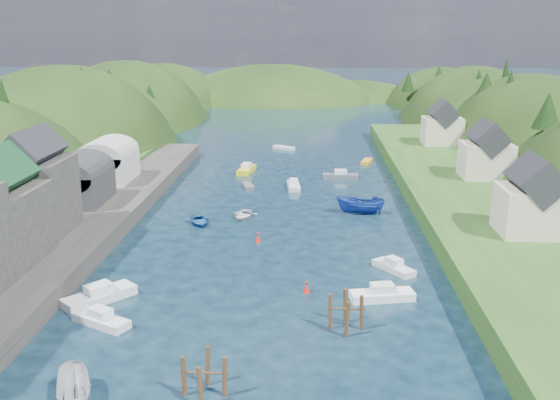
# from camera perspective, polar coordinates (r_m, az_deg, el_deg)

# --- Properties ---
(ground) EXTENTS (600.00, 600.00, 0.00)m
(ground) POSITION_cam_1_polar(r_m,az_deg,el_deg) (95.31, 0.68, 1.19)
(ground) COLOR black
(ground) RESTS_ON ground
(hillside_left) EXTENTS (44.00, 245.56, 52.00)m
(hillside_left) POSITION_cam_1_polar(r_m,az_deg,el_deg) (130.82, -18.98, 0.65)
(hillside_left) COLOR black
(hillside_left) RESTS_ON ground
(hillside_right) EXTENTS (36.00, 245.56, 48.00)m
(hillside_right) POSITION_cam_1_polar(r_m,az_deg,el_deg) (128.17, 21.68, 0.39)
(hillside_right) COLOR black
(hillside_right) RESTS_ON ground
(far_hills) EXTENTS (103.00, 68.00, 44.00)m
(far_hills) POSITION_cam_1_polar(r_m,az_deg,el_deg) (219.02, 2.29, 6.42)
(far_hills) COLOR black
(far_hills) RESTS_ON ground
(hill_trees) EXTENTS (92.09, 153.17, 12.69)m
(hill_trees) POSITION_cam_1_polar(r_m,az_deg,el_deg) (107.70, 1.70, 8.80)
(hill_trees) COLOR black
(hill_trees) RESTS_ON ground
(quay_left) EXTENTS (12.00, 110.00, 2.00)m
(quay_left) POSITION_cam_1_polar(r_m,az_deg,el_deg) (71.75, -19.91, -3.75)
(quay_left) COLOR #2D2B28
(quay_left) RESTS_ON ground
(boat_sheds) EXTENTS (7.00, 21.00, 7.50)m
(boat_sheds) POSITION_cam_1_polar(r_m,az_deg,el_deg) (88.42, -16.72, 2.92)
(boat_sheds) COLOR #2D2D30
(boat_sheds) RESTS_ON quay_left
(terrace_right) EXTENTS (16.00, 120.00, 2.40)m
(terrace_right) POSITION_cam_1_polar(r_m,az_deg,el_deg) (87.90, 16.92, 0.10)
(terrace_right) COLOR #234719
(terrace_right) RESTS_ON ground
(right_bank_cottages) EXTENTS (9.00, 59.24, 8.41)m
(right_bank_cottages) POSITION_cam_1_polar(r_m,az_deg,el_deg) (95.50, 17.73, 4.08)
(right_bank_cottages) COLOR beige
(right_bank_cottages) RESTS_ON terrace_right
(piling_cluster_near) EXTENTS (3.24, 3.02, 3.44)m
(piling_cluster_near) POSITION_cam_1_polar(r_m,az_deg,el_deg) (42.82, -6.93, -16.04)
(piling_cluster_near) COLOR #382314
(piling_cluster_near) RESTS_ON ground
(piling_cluster_far) EXTENTS (3.02, 2.84, 3.59)m
(piling_cluster_far) POSITION_cam_1_polar(r_m,az_deg,el_deg) (51.03, 6.05, -10.45)
(piling_cluster_far) COLOR #382314
(piling_cluster_far) RESTS_ON ground
(channel_buoy_near) EXTENTS (0.70, 0.70, 1.10)m
(channel_buoy_near) POSITION_cam_1_polar(r_m,az_deg,el_deg) (57.74, 2.44, -8.00)
(channel_buoy_near) COLOR red
(channel_buoy_near) RESTS_ON ground
(channel_buoy_far) EXTENTS (0.70, 0.70, 1.10)m
(channel_buoy_far) POSITION_cam_1_polar(r_m,az_deg,el_deg) (70.87, -2.02, -3.48)
(channel_buoy_far) COLOR red
(channel_buoy_far) RESTS_ON ground
(moored_boats) EXTENTS (32.88, 97.69, 2.44)m
(moored_boats) POSITION_cam_1_polar(r_m,az_deg,el_deg) (71.61, -0.86, -3.13)
(moored_boats) COLOR silver
(moored_boats) RESTS_ON ground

